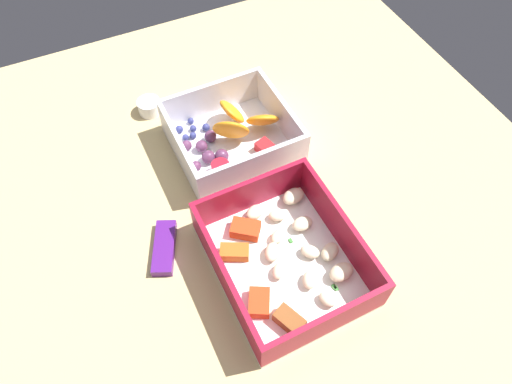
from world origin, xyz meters
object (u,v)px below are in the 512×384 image
fruit_bowl (232,136)px  candy_bar (164,248)px  pasta_container (284,257)px  paper_cup_liner (149,107)px

fruit_bowl → candy_bar: bearing=129.6°
pasta_container → candy_bar: bearing=56.3°
fruit_bowl → paper_cup_liner: size_ratio=4.68×
fruit_bowl → candy_bar: fruit_bowl is taller
pasta_container → paper_cup_liner: size_ratio=5.60×
candy_bar → paper_cup_liner: paper_cup_liner is taller
pasta_container → candy_bar: pasta_container is taller
pasta_container → paper_cup_liner: (30.76, 6.53, -0.75)cm
fruit_bowl → paper_cup_liner: 14.24cm
candy_bar → paper_cup_liner: (22.98, -5.56, 0.44)cm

